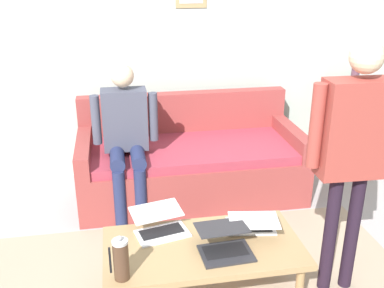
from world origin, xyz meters
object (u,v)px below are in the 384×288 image
object	(u,v)px
laptop_left	(160,226)
laptop_center	(224,244)
couch	(190,162)
coffee_table	(203,251)
side_shelf	(348,125)
flower_vase	(356,68)
french_press	(121,259)
person_standing	(355,141)
laptop_right	(252,224)
person_seated	(126,132)

from	to	relation	value
laptop_left	laptop_center	distance (m)	0.45
couch	laptop_center	xyz separation A→B (m)	(0.06, 1.57, 0.16)
coffee_table	side_shelf	world-z (taller)	side_shelf
laptop_left	couch	bearing A→B (deg)	-108.06
flower_vase	coffee_table	bearing A→B (deg)	43.16
laptop_left	flower_vase	bearing A→B (deg)	-143.44
french_press	person_standing	xyz separation A→B (m)	(-1.41, -0.20, 0.51)
laptop_left	side_shelf	world-z (taller)	side_shelf
laptop_right	side_shelf	xyz separation A→B (m)	(-1.60, -1.71, -0.02)
flower_vase	laptop_right	bearing A→B (deg)	46.99
couch	coffee_table	size ratio (longest dim) A/B	1.65
french_press	side_shelf	size ratio (longest dim) A/B	0.30
couch	person_seated	world-z (taller)	person_seated
couch	coffee_table	world-z (taller)	couch
flower_vase	person_standing	xyz separation A→B (m)	(1.04, 1.85, 0.01)
couch	laptop_left	xyz separation A→B (m)	(0.42, 1.29, 0.16)
coffee_table	person_seated	world-z (taller)	person_seated
couch	person_seated	bearing A→B (deg)	21.30
person_seated	laptop_center	bearing A→B (deg)	111.03
flower_vase	person_seated	xyz separation A→B (m)	(2.34, 0.55, -0.32)
french_press	person_standing	bearing A→B (deg)	-171.95
laptop_left	person_seated	distance (m)	1.11
flower_vase	side_shelf	bearing A→B (deg)	-0.43
french_press	person_standing	world-z (taller)	person_standing
french_press	coffee_table	bearing A→B (deg)	-155.61
coffee_table	french_press	distance (m)	0.58
couch	person_standing	xyz separation A→B (m)	(-0.72, 1.52, 0.76)
person_standing	person_seated	xyz separation A→B (m)	(1.31, -1.30, -0.33)
french_press	flower_vase	xyz separation A→B (m)	(-2.44, -2.05, 0.51)
couch	flower_vase	size ratio (longest dim) A/B	4.66
laptop_right	flower_vase	bearing A→B (deg)	-133.01
laptop_right	french_press	distance (m)	0.91
laptop_center	side_shelf	world-z (taller)	side_shelf
french_press	person_seated	size ratio (longest dim) A/B	0.21
laptop_left	flower_vase	world-z (taller)	flower_vase
couch	french_press	xyz separation A→B (m)	(0.68, 1.72, 0.24)
couch	french_press	world-z (taller)	couch
laptop_center	side_shelf	bearing A→B (deg)	-133.84
couch	side_shelf	size ratio (longest dim) A/B	2.25
laptop_left	flower_vase	xyz separation A→B (m)	(-2.18, -1.62, 0.59)
person_seated	side_shelf	bearing A→B (deg)	-166.73
laptop_right	laptop_left	bearing A→B (deg)	-9.03
laptop_right	french_press	size ratio (longest dim) A/B	1.33
flower_vase	person_seated	distance (m)	2.43
laptop_left	laptop_center	bearing A→B (deg)	141.78
couch	person_seated	distance (m)	0.76
laptop_center	side_shelf	xyz separation A→B (m)	(-1.82, -1.90, -0.02)
couch	french_press	size ratio (longest dim) A/B	7.40
laptop_left	side_shelf	bearing A→B (deg)	-143.42
couch	laptop_right	xyz separation A→B (m)	(-0.16, 1.39, 0.16)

